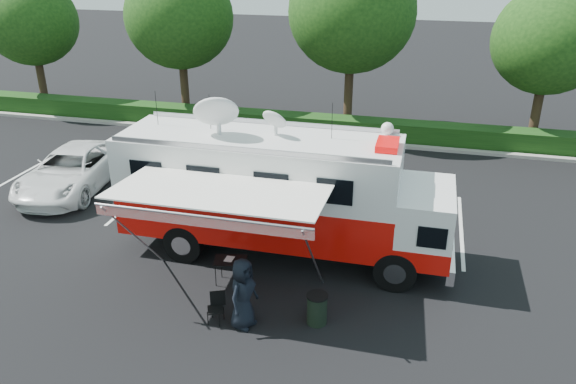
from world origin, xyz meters
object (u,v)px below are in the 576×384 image
object	(u,v)px
command_truck	(281,193)
trash_bin	(317,309)
white_suv	(75,189)
folding_table	(230,261)

from	to	relation	value
command_truck	trash_bin	size ratio (longest dim) A/B	11.99
white_suv	trash_bin	distance (m)	12.65
folding_table	trash_bin	size ratio (longest dim) A/B	1.22
trash_bin	command_truck	bearing A→B (deg)	119.14
white_suv	command_truck	bearing A→B (deg)	-23.36
command_truck	white_suv	distance (m)	9.93
white_suv	folding_table	bearing A→B (deg)	-36.80
command_truck	trash_bin	world-z (taller)	command_truck
white_suv	trash_bin	world-z (taller)	trash_bin
white_suv	trash_bin	xyz separation A→B (m)	(11.10, -6.06, 0.42)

